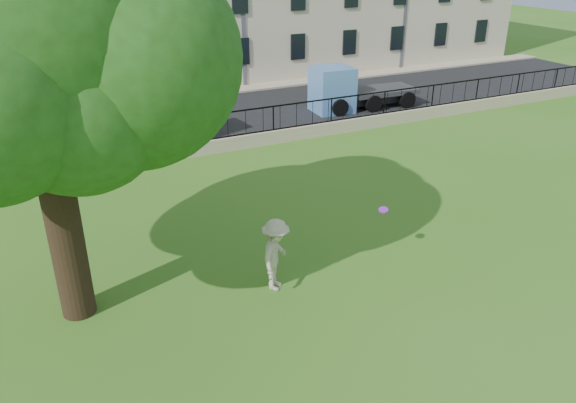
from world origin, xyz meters
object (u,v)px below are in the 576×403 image
tree (19,29)px  white_van (149,121)px  frisbee (383,210)px  man (276,255)px  blue_truck (362,87)px

tree → white_van: 13.96m
frisbee → white_van: 13.57m
tree → man: 7.70m
frisbee → white_van: size_ratio=0.05×
tree → man: tree is taller
blue_truck → white_van: bearing=-171.9°
man → white_van: bearing=42.1°
tree → man: size_ratio=5.11×
white_van → blue_truck: 11.85m
tree → blue_truck: 21.62m
blue_truck → tree: bearing=-138.8°
man → blue_truck: 18.15m
frisbee → tree: bearing=170.4°
tree → white_van: tree is taller
tree → blue_truck: bearing=37.0°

